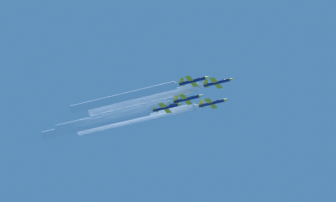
{
  "coord_description": "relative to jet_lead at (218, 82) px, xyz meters",
  "views": [
    {
      "loc": [
        284.55,
        121.51,
        1.55
      ],
      "look_at": [
        0.11,
        -12.75,
        177.34
      ],
      "focal_mm": 114.21,
      "sensor_mm": 36.0,
      "label": 1
    }
  ],
  "objects": [
    {
      "name": "jet_lead",
      "position": [
        0.0,
        0.0,
        0.0
      ],
      "size": [
        7.52,
        10.95,
        2.63
      ],
      "color": "navy"
    },
    {
      "name": "jet_left_wingman",
      "position": [
        -9.43,
        -5.92,
        -1.63
      ],
      "size": [
        7.52,
        10.95,
        2.63
      ],
      "color": "navy"
    },
    {
      "name": "jet_right_wingman",
      "position": [
        7.71,
        -5.41,
        -2.08
      ],
      "size": [
        7.52,
        10.95,
        2.63
      ],
      "color": "navy"
    },
    {
      "name": "jet_slot",
      "position": [
        -0.14,
        -11.15,
        -3.53
      ],
      "size": [
        7.52,
        10.95,
        2.63
      ],
      "color": "navy"
    },
    {
      "name": "jet_high_trail",
      "position": [
        -0.21,
        -18.91,
        -4.92
      ],
      "size": [
        7.52,
        10.95,
        2.63
      ],
      "color": "navy"
    },
    {
      "name": "smoke_trail_lead",
      "position": [
        0.0,
        -26.73,
        -0.03
      ],
      "size": [
        2.79,
        43.38,
        2.79
      ],
      "color": "white"
    },
    {
      "name": "smoke_trail_left_wingman",
      "position": [
        -9.43,
        -34.52,
        -1.66
      ],
      "size": [
        2.79,
        47.12,
        2.79
      ],
      "color": "white"
    },
    {
      "name": "smoke_trail_right_wingman",
      "position": [
        7.71,
        -30.92,
        -2.11
      ],
      "size": [
        2.79,
        40.95,
        2.79
      ],
      "color": "white"
    },
    {
      "name": "smoke_trail_slot",
      "position": [
        -0.14,
        -38.99,
        -3.56
      ],
      "size": [
        2.79,
        45.63,
        2.79
      ],
      "color": "white"
    },
    {
      "name": "smoke_trail_high_trail",
      "position": [
        -0.21,
        -45.69,
        -4.94
      ],
      "size": [
        2.79,
        43.49,
        2.79
      ],
      "color": "white"
    }
  ]
}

